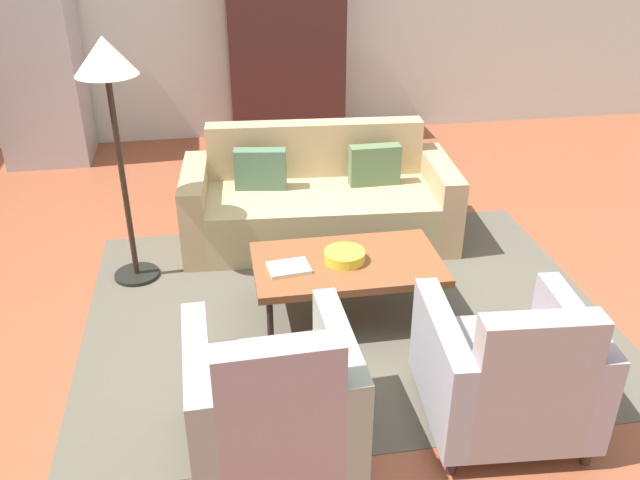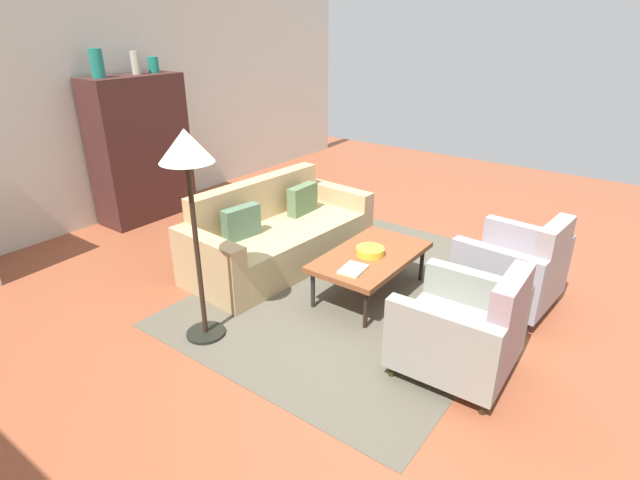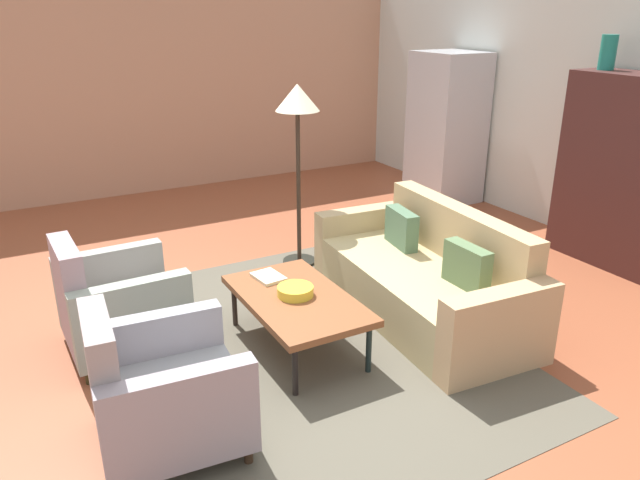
# 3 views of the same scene
# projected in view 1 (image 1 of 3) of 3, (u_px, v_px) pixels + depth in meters

# --- Properties ---
(ground_plane) EXTENTS (11.01, 11.01, 0.00)m
(ground_plane) POSITION_uv_depth(u_px,v_px,m) (340.00, 325.00, 4.36)
(ground_plane) COLOR brown
(wall_back) EXTENTS (9.17, 0.12, 2.80)m
(wall_back) POSITION_uv_depth(u_px,v_px,m) (272.00, 5.00, 7.11)
(wall_back) COLOR silver
(wall_back) RESTS_ON ground
(area_rug) EXTENTS (3.40, 2.60, 0.01)m
(area_rug) POSITION_uv_depth(u_px,v_px,m) (345.00, 310.00, 4.51)
(area_rug) COLOR #575244
(area_rug) RESTS_ON ground
(couch) EXTENTS (2.16, 1.04, 0.86)m
(couch) POSITION_uv_depth(u_px,v_px,m) (318.00, 202.00, 5.37)
(couch) COLOR tan
(couch) RESTS_ON ground
(coffee_table) EXTENTS (1.20, 0.70, 0.41)m
(coffee_table) POSITION_uv_depth(u_px,v_px,m) (347.00, 266.00, 4.29)
(coffee_table) COLOR black
(coffee_table) RESTS_ON ground
(armchair_left) EXTENTS (0.82, 0.82, 0.88)m
(armchair_left) POSITION_uv_depth(u_px,v_px,m) (273.00, 403.00, 3.21)
(armchair_left) COLOR #292812
(armchair_left) RESTS_ON ground
(armchair_right) EXTENTS (0.86, 0.86, 0.88)m
(armchair_right) POSITION_uv_depth(u_px,v_px,m) (509.00, 376.00, 3.38)
(armchair_right) COLOR #322D1A
(armchair_right) RESTS_ON ground
(fruit_bowl) EXTENTS (0.26, 0.26, 0.07)m
(fruit_bowl) POSITION_uv_depth(u_px,v_px,m) (345.00, 256.00, 4.26)
(fruit_bowl) COLOR gold
(fruit_bowl) RESTS_ON coffee_table
(book_stack) EXTENTS (0.28, 0.22, 0.02)m
(book_stack) POSITION_uv_depth(u_px,v_px,m) (289.00, 268.00, 4.17)
(book_stack) COLOR beige
(book_stack) RESTS_ON coffee_table
(cabinet) EXTENTS (1.20, 0.51, 1.80)m
(cabinet) POSITION_uv_depth(u_px,v_px,m) (286.00, 60.00, 7.06)
(cabinet) COLOR #40211F
(cabinet) RESTS_ON ground
(refrigerator) EXTENTS (0.80, 0.73, 1.85)m
(refrigerator) POSITION_uv_depth(u_px,v_px,m) (38.00, 69.00, 6.60)
(refrigerator) COLOR #B7BABF
(refrigerator) RESTS_ON ground
(floor_lamp) EXTENTS (0.40, 0.40, 1.72)m
(floor_lamp) POSITION_uv_depth(u_px,v_px,m) (108.00, 80.00, 4.23)
(floor_lamp) COLOR black
(floor_lamp) RESTS_ON ground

